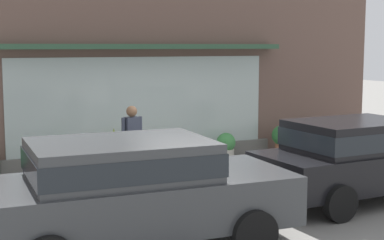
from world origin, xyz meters
name	(u,v)px	position (x,y,z in m)	size (l,w,h in m)	color
ground_plane	(201,189)	(0.00, 0.00, 0.00)	(60.00, 60.00, 0.00)	gray
curb_strip	(205,188)	(0.00, -0.20, 0.06)	(14.00, 0.24, 0.12)	#B2B2AD
storefront	(143,69)	(0.00, 3.19, 2.34)	(14.00, 0.81, 4.79)	brown
fire_hydrant	(96,165)	(-1.91, 0.93, 0.49)	(0.39, 0.36, 0.96)	#B2B2B7
pedestrian_with_handbag	(131,140)	(-1.23, 0.75, 0.98)	(0.65, 0.24, 1.69)	#475675
parked_car_black	(357,155)	(2.19, -2.14, 0.87)	(4.05, 2.00, 1.54)	black
parked_car_dark_gray	(131,187)	(-2.51, -2.73, 0.91)	(4.61, 2.31, 1.59)	#383A3D
potted_plant_window_center	(57,161)	(-2.35, 2.54, 0.32)	(0.49, 0.49, 0.63)	#9E6042
potted_plant_window_left	(170,150)	(0.36, 2.36, 0.38)	(0.46, 0.46, 0.68)	#B7B2A3
potted_plant_low_front	(226,145)	(2.04, 2.56, 0.35)	(0.50, 0.50, 0.67)	#B7B2A3
potted_plant_window_right	(282,138)	(3.70, 2.46, 0.44)	(0.54, 0.54, 0.78)	#9E6042
potted_plant_near_hydrant	(114,149)	(-0.94, 2.71, 0.46)	(0.46, 0.46, 0.97)	#4C4C51
potted_plant_trailing_edge	(310,137)	(4.70, 2.51, 0.38)	(0.44, 0.44, 0.76)	#B7B2A3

